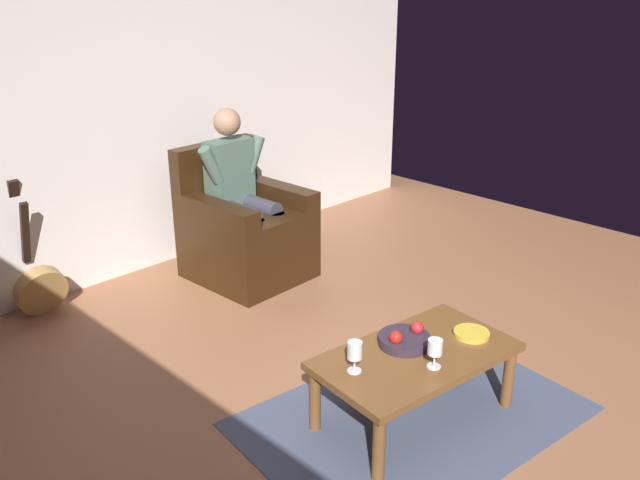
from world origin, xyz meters
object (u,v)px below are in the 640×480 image
(coffee_table, at_px, (416,362))
(fruit_bowl, at_px, (405,339))
(guitar, at_px, (40,285))
(wine_glass_near, at_px, (435,349))
(wine_glass_far, at_px, (355,352))
(armchair, at_px, (244,232))
(decorative_dish, at_px, (471,333))
(person_seated, at_px, (241,189))

(coffee_table, relative_size, fruit_bowl, 4.05)
(guitar, relative_size, wine_glass_near, 6.12)
(guitar, relative_size, wine_glass_far, 5.73)
(coffee_table, distance_m, guitar, 2.66)
(armchair, height_order, wine_glass_near, armchair)
(fruit_bowl, bearing_deg, decorative_dish, 149.31)
(decorative_dish, bearing_deg, fruit_bowl, -30.69)
(armchair, height_order, decorative_dish, armchair)
(coffee_table, height_order, wine_glass_near, wine_glass_near)
(armchair, bearing_deg, guitar, -21.81)
(guitar, bearing_deg, person_seated, 161.18)
(person_seated, height_order, wine_glass_far, person_seated)
(person_seated, distance_m, fruit_bowl, 2.03)
(person_seated, height_order, guitar, person_seated)
(guitar, relative_size, fruit_bowl, 3.41)
(guitar, distance_m, wine_glass_far, 2.47)
(wine_glass_near, bearing_deg, guitar, -73.04)
(person_seated, xyz_separation_m, wine_glass_far, (0.88, 1.93, -0.19))
(fruit_bowl, relative_size, decorative_dish, 1.43)
(coffee_table, xyz_separation_m, fruit_bowl, (-0.02, -0.09, 0.09))
(coffee_table, bearing_deg, wine_glass_near, 71.67)
(coffee_table, relative_size, guitar, 1.19)
(armchair, distance_m, fruit_bowl, 2.00)
(armchair, distance_m, guitar, 1.48)
(coffee_table, bearing_deg, fruit_bowl, -102.23)
(wine_glass_near, distance_m, fruit_bowl, 0.25)
(wine_glass_far, xyz_separation_m, fruit_bowl, (-0.37, 0.02, -0.07))
(decorative_dish, bearing_deg, wine_glass_far, -16.75)
(person_seated, relative_size, wine_glass_near, 8.43)
(coffee_table, bearing_deg, armchair, -104.69)
(person_seated, bearing_deg, coffee_table, 73.13)
(coffee_table, xyz_separation_m, guitar, (0.86, -2.51, -0.12))
(wine_glass_far, bearing_deg, armchair, -114.65)
(wine_glass_near, bearing_deg, fruit_bowl, -105.95)
(wine_glass_near, bearing_deg, armchair, -104.93)
(guitar, bearing_deg, decorative_dish, 114.66)
(wine_glass_near, bearing_deg, person_seated, -104.79)
(person_seated, bearing_deg, decorative_dish, 82.73)
(person_seated, relative_size, guitar, 1.38)
(armchair, distance_m, wine_glass_near, 2.24)
(fruit_bowl, bearing_deg, wine_glass_near, 74.05)
(wine_glass_near, xyz_separation_m, decorative_dish, (-0.39, -0.04, -0.09))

